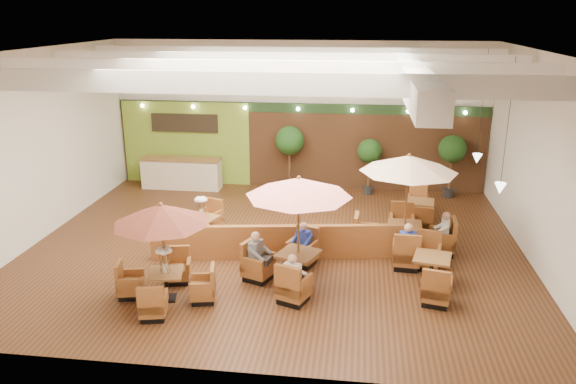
% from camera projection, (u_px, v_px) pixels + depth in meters
% --- Properties ---
extents(room, '(14.04, 14.00, 5.52)m').
position_uv_depth(room, '(289.00, 115.00, 16.26)').
color(room, '#381E0F').
rests_on(room, ground).
extents(service_counter, '(3.00, 0.75, 1.18)m').
position_uv_depth(service_counter, '(182.00, 173.00, 21.43)').
color(service_counter, beige).
rests_on(service_counter, ground).
extents(booth_divider, '(6.86, 1.22, 0.96)m').
position_uv_depth(booth_divider, '(278.00, 242.00, 15.32)').
color(booth_divider, brown).
rests_on(booth_divider, ground).
extents(table_0, '(2.44, 2.44, 2.42)m').
position_uv_depth(table_0, '(163.00, 234.00, 12.77)').
color(table_0, brown).
rests_on(table_0, ground).
extents(table_1, '(2.74, 2.90, 2.79)m').
position_uv_depth(table_1, '(296.00, 207.00, 13.50)').
color(table_1, brown).
rests_on(table_1, ground).
extents(table_2, '(2.82, 2.82, 2.86)m').
position_uv_depth(table_2, '(407.00, 187.00, 15.27)').
color(table_2, brown).
rests_on(table_2, ground).
extents(table_3, '(1.07, 2.63, 1.51)m').
position_uv_depth(table_3, '(202.00, 225.00, 16.51)').
color(table_3, brown).
rests_on(table_3, ground).
extents(table_4, '(1.03, 2.70, 0.97)m').
position_uv_depth(table_4, '(431.00, 271.00, 13.84)').
color(table_4, brown).
rests_on(table_4, ground).
extents(table_5, '(0.93, 2.52, 0.92)m').
position_uv_depth(table_5, '(420.00, 212.00, 17.97)').
color(table_5, brown).
rests_on(table_5, ground).
extents(topiary_0, '(1.06, 1.06, 2.47)m').
position_uv_depth(topiary_0, '(290.00, 143.00, 20.73)').
color(topiary_0, black).
rests_on(topiary_0, ground).
extents(topiary_1, '(0.90, 0.90, 2.08)m').
position_uv_depth(topiary_1, '(370.00, 153.00, 20.46)').
color(topiary_1, black).
rests_on(topiary_1, ground).
extents(topiary_2, '(0.99, 0.99, 2.30)m').
position_uv_depth(topiary_2, '(452.00, 151.00, 20.05)').
color(topiary_2, black).
rests_on(topiary_2, ground).
extents(diner_0, '(0.43, 0.40, 0.77)m').
position_uv_depth(diner_0, '(293.00, 273.00, 12.91)').
color(diner_0, white).
rests_on(diner_0, ground).
extents(diner_1, '(0.41, 0.40, 0.73)m').
position_uv_depth(diner_1, '(303.00, 239.00, 14.84)').
color(diner_1, '#293EB2').
rests_on(diner_1, ground).
extents(diner_2, '(0.40, 0.45, 0.83)m').
position_uv_depth(diner_2, '(258.00, 252.00, 13.99)').
color(diner_2, slate).
rests_on(diner_2, ground).
extents(diner_3, '(0.42, 0.35, 0.82)m').
position_uv_depth(diner_3, '(407.00, 241.00, 14.64)').
color(diner_3, '#293EB2').
rests_on(diner_3, ground).
extents(diner_4, '(0.35, 0.41, 0.79)m').
position_uv_depth(diner_4, '(443.00, 229.00, 15.51)').
color(diner_4, white).
rests_on(diner_4, ground).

